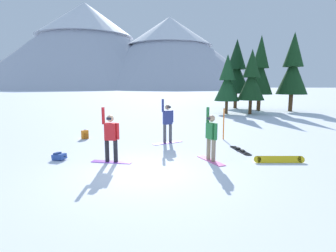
{
  "coord_description": "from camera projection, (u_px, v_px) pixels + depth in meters",
  "views": [
    {
      "loc": [
        2.12,
        -8.11,
        2.73
      ],
      "look_at": [
        0.26,
        3.32,
        1.0
      ],
      "focal_mm": 28.99,
      "sensor_mm": 36.0,
      "label": 1
    }
  ],
  "objects": [
    {
      "name": "peak_north_spur",
      "position": [
        86.0,
        45.0,
        220.85
      ],
      "size": [
        171.13,
        171.13,
        68.66
      ],
      "color": "#B2B7C6",
      "rests_on": "ground_plane"
    },
    {
      "name": "snowboarder_background",
      "position": [
        168.0,
        122.0,
        12.85
      ],
      "size": [
        1.36,
        1.22,
        2.11
      ],
      "color": "#993FD8",
      "rests_on": "ground_plane"
    },
    {
      "name": "ground_plane",
      "position": [
        143.0,
        172.0,
        8.66
      ],
      "size": [
        800.0,
        800.0,
        0.0
      ],
      "primitive_type": "plane",
      "color": "silver"
    },
    {
      "name": "trail_marker_pole",
      "position": [
        224.0,
        124.0,
        13.78
      ],
      "size": [
        0.06,
        0.06,
        1.59
      ],
      "primitive_type": "cylinder",
      "color": "orange",
      "rests_on": "ground_plane"
    },
    {
      "name": "peak_central_summit",
      "position": [
        170.0,
        52.0,
        210.74
      ],
      "size": [
        145.46,
        145.46,
        54.87
      ],
      "color": "#B2B7C6",
      "rests_on": "ground_plane"
    },
    {
      "name": "pine_tree_leaning",
      "position": [
        251.0,
        79.0,
        25.8
      ],
      "size": [
        2.55,
        2.55,
        6.15
      ],
      "color": "#472D19",
      "rests_on": "ground_plane"
    },
    {
      "name": "loose_snowboard_near_left",
      "position": [
        240.0,
        150.0,
        11.45
      ],
      "size": [
        0.85,
        1.71,
        0.09
      ],
      "color": "black",
      "rests_on": "ground_plane"
    },
    {
      "name": "snowboarder_midground",
      "position": [
        211.0,
        136.0,
        9.77
      ],
      "size": [
        1.06,
        1.38,
        1.96
      ],
      "color": "pink",
      "rests_on": "ground_plane"
    },
    {
      "name": "loose_snowboard_far_spare",
      "position": [
        279.0,
        159.0,
        9.69
      ],
      "size": [
        1.82,
        0.44,
        0.24
      ],
      "color": "yellow",
      "rests_on": "ground_plane"
    },
    {
      "name": "pine_tree_slender",
      "position": [
        293.0,
        69.0,
        28.44
      ],
      "size": [
        3.17,
        3.17,
        8.25
      ],
      "color": "#472D19",
      "rests_on": "ground_plane"
    },
    {
      "name": "pine_tree_young",
      "position": [
        260.0,
        70.0,
        29.29
      ],
      "size": [
        2.76,
        2.76,
        8.08
      ],
      "color": "#472D19",
      "rests_on": "ground_plane"
    },
    {
      "name": "backpack_blue",
      "position": [
        59.0,
        156.0,
        10.04
      ],
      "size": [
        0.55,
        0.39,
        0.29
      ],
      "color": "#2D4C9E",
      "rests_on": "ground_plane"
    },
    {
      "name": "pine_tree_short",
      "position": [
        236.0,
        71.0,
        32.44
      ],
      "size": [
        3.45,
        3.45,
        8.19
      ],
      "color": "#472D19",
      "rests_on": "ground_plane"
    },
    {
      "name": "backpack_orange",
      "position": [
        85.0,
        135.0,
        14.03
      ],
      "size": [
        0.37,
        0.38,
        0.47
      ],
      "color": "orange",
      "rests_on": "ground_plane"
    },
    {
      "name": "pine_tree_broad",
      "position": [
        227.0,
        82.0,
        26.12
      ],
      "size": [
        2.41,
        2.41,
        5.71
      ],
      "color": "#472D19",
      "rests_on": "ground_plane"
    },
    {
      "name": "snowboarder_foreground",
      "position": [
        111.0,
        137.0,
        9.6
      ],
      "size": [
        1.47,
        0.31,
        1.98
      ],
      "color": "#993FD8",
      "rests_on": "ground_plane"
    }
  ]
}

